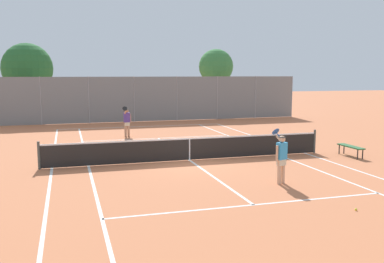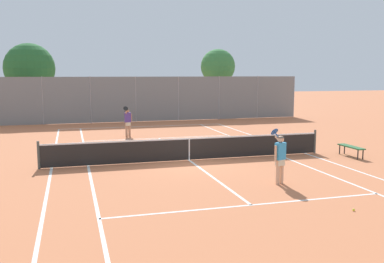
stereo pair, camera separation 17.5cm
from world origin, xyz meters
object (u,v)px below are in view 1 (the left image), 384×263
Objects in this scene: loose_tennis_ball_0 at (356,209)px; tree_behind_right at (217,68)px; player_near_side at (281,156)px; player_far_left at (127,120)px; tennis_net at (190,148)px; courtside_bench at (351,147)px; tree_behind_left at (28,70)px.

tree_behind_right reaches higher than loose_tennis_ball_0.
player_far_left is at bearing 105.64° from player_near_side.
tennis_net is 2.11× the size of tree_behind_right.
tree_behind_right reaches higher than player_far_left.
player_far_left is 12.28m from courtside_bench.
tree_behind_left reaches higher than player_far_left.
tennis_net is 8.01m from loose_tennis_ball_0.
tennis_net is at bearing -112.99° from tree_behind_right.
player_far_left is 26.88× the size of loose_tennis_ball_0.
player_far_left is 0.30× the size of tree_behind_left.
player_far_left is 14.34m from tree_behind_right.
loose_tennis_ball_0 is at bearing -79.56° from player_near_side.
tennis_net is 6.76× the size of player_near_side.
tree_behind_right is (9.24, 10.50, 3.16)m from player_far_left.
loose_tennis_ball_0 is 0.01× the size of tree_behind_right.
courtside_bench reaches higher than loose_tennis_ball_0.
tennis_net reaches higher than courtside_bench.
courtside_bench is (5.18, 3.33, -0.52)m from player_near_side.
tree_behind_left reaches higher than loose_tennis_ball_0.
player_near_side is at bearing -147.28° from courtside_bench.
courtside_bench is 24.77m from tree_behind_left.
player_near_side reaches higher than loose_tennis_ball_0.
courtside_bench is at bearing -45.68° from player_far_left.
player_near_side is at bearing -74.36° from player_far_left.
courtside_bench is (8.57, -8.78, -0.52)m from player_far_left.
tree_behind_left is at bearing 112.33° from player_near_side.
player_far_left is at bearing 104.60° from loose_tennis_ball_0.
courtside_bench is 0.26× the size of tree_behind_right.
player_near_side reaches higher than tennis_net.
tree_behind_right is at bearing 78.41° from loose_tennis_ball_0.
tree_behind_left reaches higher than tennis_net.
player_near_side is at bearing -104.50° from tree_behind_right.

